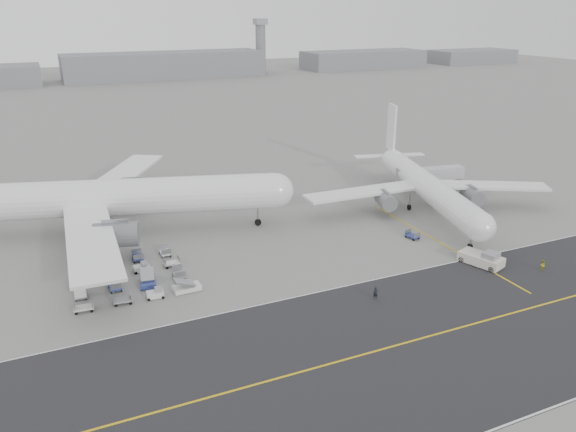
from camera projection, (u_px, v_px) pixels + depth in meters
name	position (u px, v px, depth m)	size (l,w,h in m)	color
ground	(294.00, 289.00, 80.63)	(700.00, 700.00, 0.00)	gray
taxiway	(395.00, 346.00, 67.20)	(220.00, 59.00, 0.03)	#2B2B2E
horizon_buildings	(148.00, 79.00, 314.17)	(520.00, 28.00, 28.00)	slate
control_tower	(261.00, 45.00, 339.63)	(7.00, 7.00, 31.25)	slate
airliner_a	(107.00, 198.00, 98.39)	(64.88, 63.54, 22.98)	white
airliner_b	(426.00, 185.00, 110.56)	(48.34, 49.42, 17.42)	white
pushback_tug	(482.00, 259.00, 87.89)	(5.21, 8.76, 2.49)	beige
jet_bridge	(432.00, 175.00, 120.35)	(15.84, 5.32, 5.91)	gray
gse_cluster	(130.00, 280.00, 83.21)	(21.61, 20.83, 1.94)	gray
stray_dolly	(412.00, 238.00, 98.24)	(1.45, 2.36, 1.45)	silver
ground_crew_a	(376.00, 293.00, 77.60)	(0.67, 0.44, 1.83)	black
ground_crew_b	(542.00, 265.00, 86.11)	(0.83, 0.65, 1.72)	gold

